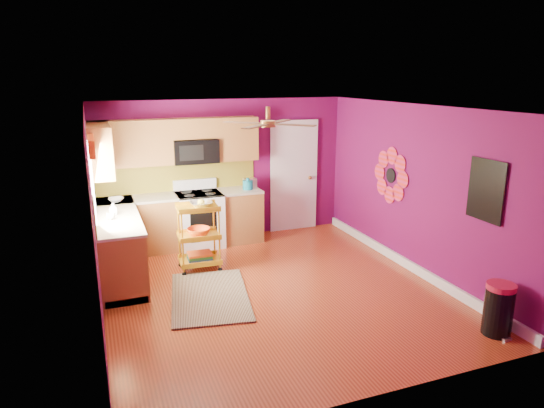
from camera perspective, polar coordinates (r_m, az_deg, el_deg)
name	(u,v)px	position (r m, az deg, el deg)	size (l,w,h in m)	color
ground	(273,290)	(6.86, 0.16, -10.04)	(5.00, 5.00, 0.00)	maroon
room_envelope	(275,175)	(6.36, 0.40, 3.45)	(4.54, 5.04, 2.52)	#630B49
lower_cabinets	(156,233)	(8.07, -13.51, -3.28)	(2.81, 2.31, 0.94)	brown
electric_range	(199,219)	(8.51, -8.54, -1.73)	(0.76, 0.66, 1.13)	white
upper_cabinetry	(154,145)	(8.12, -13.70, 6.73)	(2.80, 2.30, 1.26)	brown
left_window	(92,164)	(6.96, -20.46, 4.39)	(0.08, 1.35, 1.08)	white
panel_door	(294,177)	(9.21, 2.57, 3.18)	(0.95, 0.11, 2.15)	white
right_wall_art	(429,181)	(7.20, 18.00, 2.54)	(0.04, 2.74, 1.04)	black
ceiling_fan	(268,123)	(6.44, -0.47, 9.51)	(1.01, 1.01, 0.26)	#BF8C3F
shag_rug	(210,296)	(6.71, -7.33, -10.67)	(1.01, 1.64, 0.02)	black
rolling_cart	(199,234)	(7.43, -8.54, -3.49)	(0.63, 0.47, 1.11)	gold
trash_can	(498,309)	(6.23, 25.10, -11.14)	(0.34, 0.37, 0.62)	black
teal_kettle	(248,185)	(8.58, -2.87, 2.29)	(0.18, 0.18, 0.21)	#12758D
toaster	(250,183)	(8.66, -2.61, 2.46)	(0.22, 0.15, 0.18)	beige
soap_bottle_a	(114,209)	(7.37, -18.10, -0.54)	(0.08, 0.08, 0.17)	#EA3F72
soap_bottle_b	(113,208)	(7.44, -18.20, -0.48)	(0.12, 0.12, 0.16)	white
counter_dish	(116,200)	(8.14, -17.89, 0.49)	(0.24, 0.24, 0.06)	white
counter_cup	(111,216)	(7.15, -18.45, -1.37)	(0.12, 0.12, 0.09)	white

